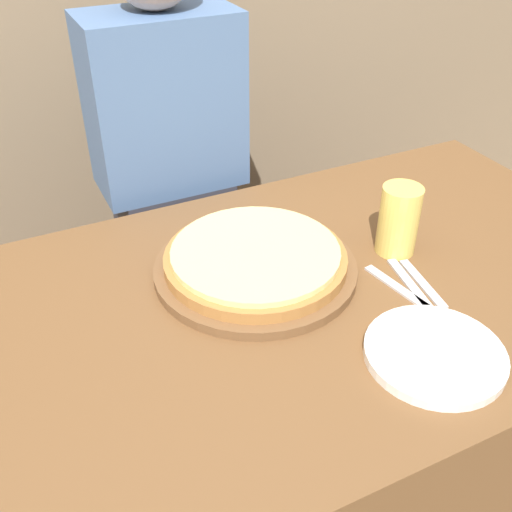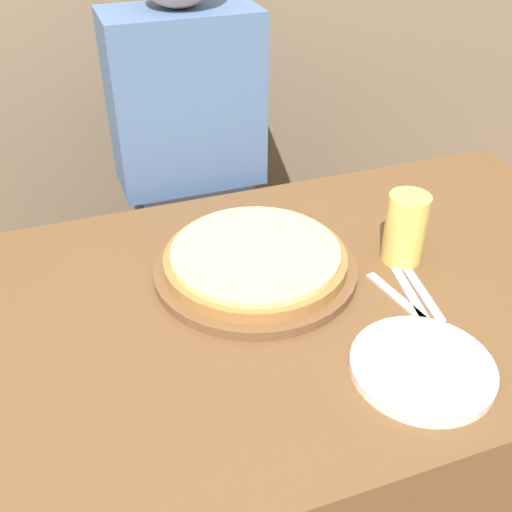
# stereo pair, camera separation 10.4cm
# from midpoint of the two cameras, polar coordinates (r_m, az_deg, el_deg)

# --- Properties ---
(dining_table) EXTENTS (1.59, 0.83, 0.76)m
(dining_table) POSITION_cam_midpoint_polar(r_m,az_deg,el_deg) (1.39, -0.57, -16.36)
(dining_table) COLOR brown
(dining_table) RESTS_ON ground_plane
(pizza_on_board) EXTENTS (0.40, 0.40, 0.06)m
(pizza_on_board) POSITION_cam_midpoint_polar(r_m,az_deg,el_deg) (1.17, -2.53, -0.65)
(pizza_on_board) COLOR brown
(pizza_on_board) RESTS_ON dining_table
(beer_glass) EXTENTS (0.08, 0.08, 0.15)m
(beer_glass) POSITION_cam_midpoint_polar(r_m,az_deg,el_deg) (1.23, 11.15, 3.57)
(beer_glass) COLOR #E5C65B
(beer_glass) RESTS_ON dining_table
(dinner_plate) EXTENTS (0.23, 0.23, 0.02)m
(dinner_plate) POSITION_cam_midpoint_polar(r_m,az_deg,el_deg) (1.03, 13.88, -9.15)
(dinner_plate) COLOR white
(dinner_plate) RESTS_ON dining_table
(fork) EXTENTS (0.05, 0.19, 0.00)m
(fork) POSITION_cam_midpoint_polar(r_m,az_deg,el_deg) (1.16, 11.24, -3.32)
(fork) COLOR silver
(fork) RESTS_ON dining_table
(dinner_knife) EXTENTS (0.05, 0.18, 0.00)m
(dinner_knife) POSITION_cam_midpoint_polar(r_m,az_deg,el_deg) (1.17, 12.23, -2.98)
(dinner_knife) COLOR silver
(dinner_knife) RESTS_ON dining_table
(spoon) EXTENTS (0.04, 0.16, 0.00)m
(spoon) POSITION_cam_midpoint_polar(r_m,az_deg,el_deg) (1.19, 13.20, -2.64)
(spoon) COLOR silver
(spoon) RESTS_ON dining_table
(diner_person) EXTENTS (0.36, 0.20, 1.35)m
(diner_person) POSITION_cam_midpoint_polar(r_m,az_deg,el_deg) (1.62, -9.69, 4.64)
(diner_person) COLOR #33333D
(diner_person) RESTS_ON ground_plane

